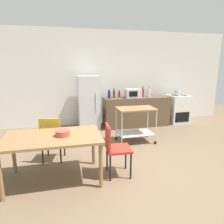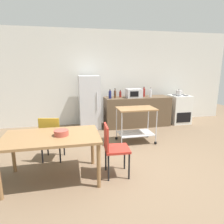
% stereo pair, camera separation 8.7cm
% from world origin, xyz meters
% --- Properties ---
extents(ground_plane, '(12.00, 12.00, 0.00)m').
position_xyz_m(ground_plane, '(0.00, 0.00, 0.00)').
color(ground_plane, brown).
extents(back_wall, '(8.40, 0.12, 2.90)m').
position_xyz_m(back_wall, '(0.00, 3.20, 1.45)').
color(back_wall, silver).
rests_on(back_wall, ground_plane).
extents(kitchen_counter, '(2.00, 0.64, 0.90)m').
position_xyz_m(kitchen_counter, '(0.90, 2.60, 0.45)').
color(kitchen_counter, brown).
rests_on(kitchen_counter, ground_plane).
extents(dining_table, '(1.50, 0.90, 0.75)m').
position_xyz_m(dining_table, '(-1.44, -0.01, 0.67)').
color(dining_table, olive).
rests_on(dining_table, ground_plane).
extents(chair_red, '(0.42, 0.42, 0.89)m').
position_xyz_m(chair_red, '(-0.46, -0.10, 0.52)').
color(chair_red, '#B72D23').
rests_on(chair_red, ground_plane).
extents(chair_mustard, '(0.47, 0.47, 0.89)m').
position_xyz_m(chair_mustard, '(-1.50, 0.68, 0.52)').
color(chair_mustard, gold).
rests_on(chair_mustard, ground_plane).
extents(stove_oven, '(0.60, 0.61, 0.92)m').
position_xyz_m(stove_oven, '(2.35, 2.62, 0.45)').
color(stove_oven, white).
rests_on(stove_oven, ground_plane).
extents(refrigerator, '(0.60, 0.63, 1.55)m').
position_xyz_m(refrigerator, '(-0.55, 2.70, 0.78)').
color(refrigerator, silver).
rests_on(refrigerator, ground_plane).
extents(kitchen_cart, '(0.91, 0.57, 0.85)m').
position_xyz_m(kitchen_cart, '(0.41, 1.28, 0.57)').
color(kitchen_cart, olive).
rests_on(kitchen_cart, ground_plane).
extents(bottle_soy_sauce, '(0.08, 0.08, 0.26)m').
position_xyz_m(bottle_soy_sauce, '(0.03, 2.51, 1.01)').
color(bottle_soy_sauce, navy).
rests_on(bottle_soy_sauce, kitchen_counter).
extents(bottle_vinegar, '(0.06, 0.06, 0.28)m').
position_xyz_m(bottle_vinegar, '(0.20, 2.59, 1.01)').
color(bottle_vinegar, '#4C2D19').
rests_on(bottle_vinegar, kitchen_counter).
extents(bottle_sesame_oil, '(0.06, 0.06, 0.22)m').
position_xyz_m(bottle_sesame_oil, '(0.38, 2.68, 0.99)').
color(bottle_sesame_oil, maroon).
rests_on(bottle_sesame_oil, kitchen_counter).
extents(microwave, '(0.46, 0.35, 0.26)m').
position_xyz_m(microwave, '(0.76, 2.53, 1.03)').
color(microwave, silver).
rests_on(microwave, kitchen_counter).
extents(bottle_olive_oil, '(0.08, 0.08, 0.30)m').
position_xyz_m(bottle_olive_oil, '(1.12, 2.63, 1.03)').
color(bottle_olive_oil, maroon).
rests_on(bottle_olive_oil, kitchen_counter).
extents(bottle_sparkling_water, '(0.08, 0.08, 0.28)m').
position_xyz_m(bottle_sparkling_water, '(1.28, 2.51, 1.02)').
color(bottle_sparkling_water, silver).
rests_on(bottle_sparkling_water, kitchen_counter).
extents(fruit_bowl, '(0.23, 0.23, 0.09)m').
position_xyz_m(fruit_bowl, '(-1.29, -0.03, 0.79)').
color(fruit_bowl, '#B24C3F').
rests_on(fruit_bowl, dining_table).
extents(kettle, '(0.24, 0.17, 0.19)m').
position_xyz_m(kettle, '(2.23, 2.52, 1.00)').
color(kettle, silver).
rests_on(kettle, stove_oven).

